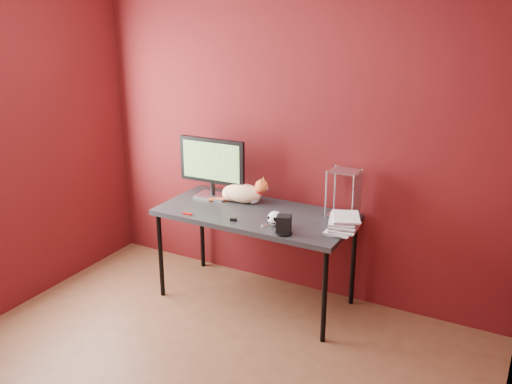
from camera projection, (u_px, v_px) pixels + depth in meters
The scene contains 11 objects.
room at pixel (155, 175), 2.92m from camera, with size 3.52×3.52×2.61m.
desk at pixel (256, 218), 4.37m from camera, with size 1.50×0.70×0.75m.
monitor at pixel (212, 165), 4.59m from camera, with size 0.57×0.20×0.50m.
cat at pixel (243, 193), 4.54m from camera, with size 0.47×0.23×0.23m.
skull_mug at pixel (275, 218), 4.08m from camera, with size 0.11×0.11×0.11m.
speaker at pixel (284, 226), 3.94m from camera, with size 0.12×0.12×0.14m.
book_stack at pixel (335, 143), 3.84m from camera, with size 0.27×0.30×1.25m.
wire_rack at pixel (344, 193), 4.22m from camera, with size 0.22×0.18×0.36m.
pocket_knife at pixel (187, 214), 4.30m from camera, with size 0.08×0.02×0.02m, color #9B0B0D.
black_gadget at pixel (233, 220), 4.18m from camera, with size 0.05×0.03×0.02m, color black.
washer at pixel (265, 225), 4.11m from camera, with size 0.05×0.05×0.00m, color silver.
Camera 1 is at (1.78, -2.21, 2.32)m, focal length 40.00 mm.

